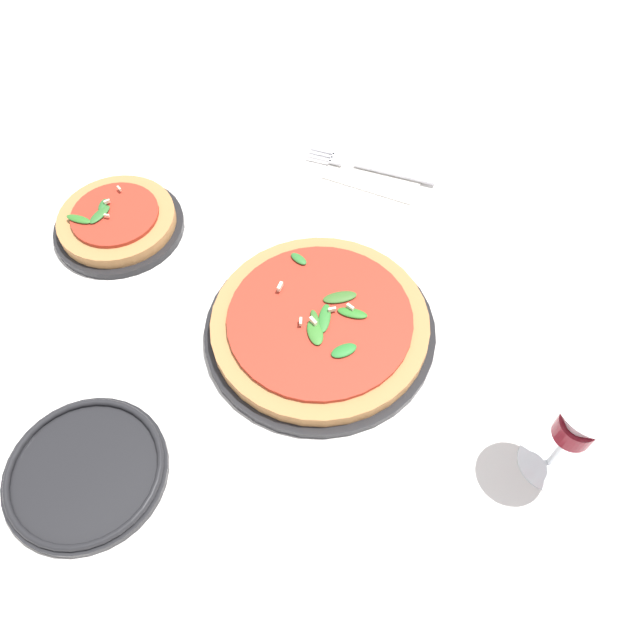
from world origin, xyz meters
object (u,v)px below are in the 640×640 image
(wine_glass, at_px, (581,423))
(side_plate_white, at_px, (86,472))
(pizza_arugula_main, at_px, (320,326))
(pizza_personal_side, at_px, (118,222))
(fork, at_px, (372,167))

(wine_glass, xyz_separation_m, side_plate_white, (0.39, 0.37, -0.10))
(pizza_arugula_main, xyz_separation_m, pizza_personal_side, (0.35, 0.06, -0.00))
(pizza_personal_side, bearing_deg, pizza_arugula_main, -169.36)
(wine_glass, distance_m, side_plate_white, 0.55)
(pizza_personal_side, distance_m, fork, 0.40)
(pizza_arugula_main, relative_size, fork, 1.52)
(side_plate_white, bearing_deg, pizza_personal_side, -43.16)
(pizza_arugula_main, height_order, side_plate_white, pizza_arugula_main)
(pizza_personal_side, xyz_separation_m, fork, (-0.20, -0.35, -0.01))
(wine_glass, distance_m, fork, 0.54)
(fork, height_order, side_plate_white, side_plate_white)
(side_plate_white, bearing_deg, pizza_arugula_main, -101.70)
(pizza_personal_side, height_order, wine_glass, wine_glass)
(pizza_personal_side, xyz_separation_m, side_plate_white, (-0.28, 0.26, -0.01))
(pizza_arugula_main, xyz_separation_m, wine_glass, (-0.32, -0.05, 0.09))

